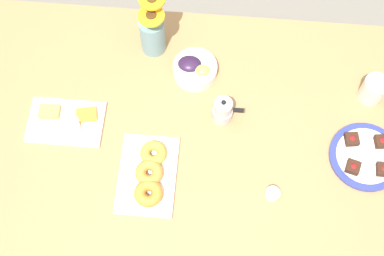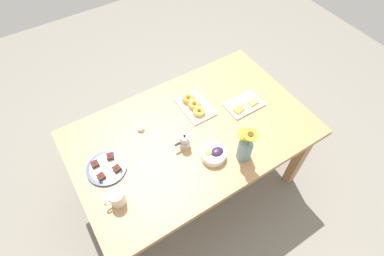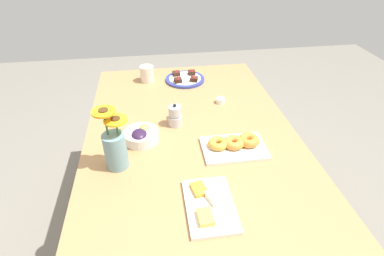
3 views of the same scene
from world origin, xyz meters
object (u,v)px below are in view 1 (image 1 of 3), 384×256
cheese_platter (66,122)px  coffee_mug (374,89)px  jam_cup_honey (273,194)px  dessert_plate (366,156)px  flower_vase (153,33)px  moka_pot (223,111)px  grape_bowl (195,69)px  croissant_platter (149,175)px  dining_table (192,142)px

cheese_platter → coffee_mug: bearing=10.5°
jam_cup_honey → dessert_plate: (0.31, 0.16, -0.00)m
dessert_plate → cheese_platter: bearing=177.7°
jam_cup_honey → coffee_mug: bearing=49.5°
flower_vase → cheese_platter: bearing=-128.8°
cheese_platter → dessert_plate: (1.03, -0.04, -0.00)m
moka_pot → coffee_mug: bearing=13.6°
coffee_mug → flower_vase: size_ratio=0.45×
grape_bowl → croissant_platter: (-0.12, -0.41, -0.01)m
cheese_platter → moka_pot: 0.54m
grape_bowl → moka_pot: moka_pot is taller
cheese_platter → moka_pot: (0.54, 0.07, 0.04)m
cheese_platter → dessert_plate: dessert_plate is taller
flower_vase → moka_pot: flower_vase is taller
cheese_platter → flower_vase: (0.27, 0.33, 0.09)m
croissant_platter → coffee_mug: bearing=26.2°
dessert_plate → flower_vase: bearing=153.7°
jam_cup_honey → moka_pot: (-0.18, 0.27, 0.03)m
flower_vase → croissant_platter: bearing=-85.3°
dining_table → coffee_mug: (0.62, 0.20, 0.14)m
grape_bowl → flower_vase: size_ratio=0.59×
dining_table → croissant_platter: bearing=-126.7°
moka_pot → dining_table: bearing=-145.1°
dining_table → dessert_plate: 0.60m
dessert_plate → moka_pot: size_ratio=2.07×
cheese_platter → flower_vase: flower_vase is taller
dessert_plate → moka_pot: moka_pot is taller
grape_bowl → cheese_platter: 0.49m
dining_table → dessert_plate: bearing=-4.0°
cheese_platter → dining_table: bearing=-0.1°
dining_table → moka_pot: (0.10, 0.07, 0.13)m
grape_bowl → dessert_plate: grape_bowl is taller
croissant_platter → moka_pot: 0.33m
dining_table → dessert_plate: size_ratio=6.51×
dining_table → jam_cup_honey: size_ratio=33.33×
grape_bowl → dessert_plate: (0.60, -0.28, -0.02)m
croissant_platter → moka_pot: moka_pot is taller
coffee_mug → dessert_plate: 0.24m
coffee_mug → grape_bowl: (-0.63, 0.04, -0.02)m
grape_bowl → jam_cup_honey: bearing=-56.3°
grape_bowl → cheese_platter: bearing=-151.0°
cheese_platter → dessert_plate: 1.03m
dining_table → jam_cup_honey: bearing=-35.6°
coffee_mug → croissant_platter: size_ratio=0.43×
grape_bowl → jam_cup_honey: size_ratio=3.30×
croissant_platter → moka_pot: bearing=46.6°
jam_cup_honey → moka_pot: 0.33m
jam_cup_honey → dessert_plate: size_ratio=0.20×
cheese_platter → jam_cup_honey: cheese_platter is taller
grape_bowl → jam_cup_honey: grape_bowl is taller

